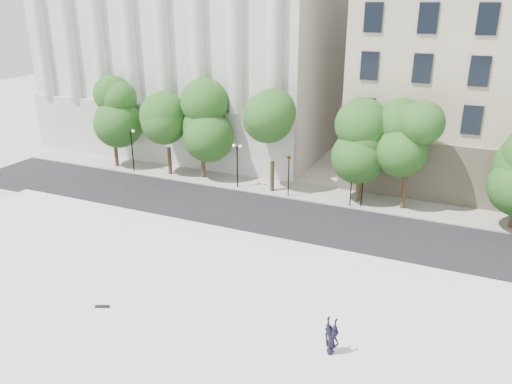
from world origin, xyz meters
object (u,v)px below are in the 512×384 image
at_px(person_lying, 331,349).
at_px(skateboard, 102,306).
at_px(traffic_light_west, 289,156).
at_px(traffic_light_east, 353,163).

distance_m(person_lying, skateboard, 12.07).
height_order(traffic_light_west, person_lying, traffic_light_west).
distance_m(traffic_light_west, traffic_light_east, 5.27).
bearing_deg(traffic_light_east, skateboard, -113.02).
bearing_deg(person_lying, traffic_light_east, 105.91).
bearing_deg(traffic_light_east, traffic_light_west, 180.00).
height_order(traffic_light_east, skateboard, traffic_light_east).
xyz_separation_m(person_lying, skateboard, (-12.00, -1.26, -0.22)).
xyz_separation_m(traffic_light_west, traffic_light_east, (5.27, -0.00, 0.11)).
bearing_deg(skateboard, traffic_light_east, 42.95).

